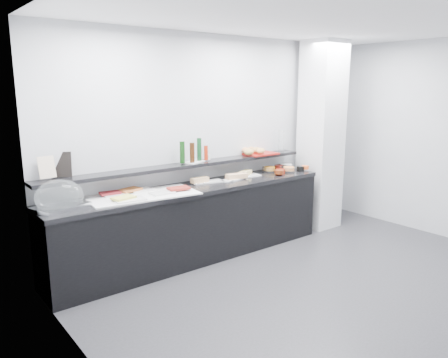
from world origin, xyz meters
TOP-DOWN VIEW (x-y plane):
  - ground at (0.00, 0.00)m, footprint 5.00×5.00m
  - back_wall at (0.00, 2.00)m, footprint 5.00×0.02m
  - ceiling at (0.00, 0.00)m, footprint 5.00×5.00m
  - column at (1.50, 1.65)m, footprint 0.50×0.50m
  - buffet_cabinet at (-0.70, 1.70)m, footprint 3.60×0.60m
  - counter_top at (-0.70, 1.70)m, footprint 3.62×0.62m
  - wall_shelf at (-0.70, 1.88)m, footprint 3.60×0.25m
  - cloche_base at (-2.26, 1.70)m, footprint 0.57×0.46m
  - cloche_dome at (-2.28, 1.68)m, footprint 0.52×0.41m
  - linen_runner at (-1.39, 1.67)m, footprint 1.23×0.68m
  - platter_meat_a at (-1.60, 1.85)m, footprint 0.35×0.27m
  - food_meat_a at (-1.69, 1.86)m, footprint 0.23×0.16m
  - platter_salmon at (-1.37, 1.83)m, footprint 0.35×0.24m
  - food_salmon at (-1.46, 1.86)m, footprint 0.28×0.21m
  - platter_cheese at (-1.61, 1.53)m, footprint 0.34×0.25m
  - food_cheese at (-1.66, 1.58)m, footprint 0.25×0.18m
  - platter_meat_b at (-1.21, 1.58)m, footprint 0.26×0.18m
  - food_meat_b at (-0.99, 1.59)m, footprint 0.26×0.19m
  - sandwich_plate_left at (-0.44, 1.79)m, footprint 0.42×0.23m
  - sandwich_food_left at (-0.56, 1.79)m, footprint 0.23×0.10m
  - tongs_left at (-0.62, 1.71)m, footprint 0.16×0.01m
  - sandwich_plate_mid at (-0.13, 1.70)m, footprint 0.32×0.17m
  - sandwich_food_mid at (-0.05, 1.70)m, footprint 0.29×0.15m
  - tongs_mid at (-0.24, 1.60)m, footprint 0.15×0.07m
  - sandwich_plate_right at (0.16, 1.77)m, footprint 0.40×0.19m
  - sandwich_food_right at (0.16, 1.78)m, footprint 0.26×0.18m
  - tongs_right at (0.21, 1.72)m, footprint 0.16×0.02m
  - bowl_glass_fruit at (0.61, 1.81)m, footprint 0.20×0.20m
  - fill_glass_fruit at (0.63, 1.81)m, footprint 0.17×0.17m
  - bowl_black_jam at (0.88, 1.81)m, footprint 0.20×0.20m
  - fill_black_jam at (0.82, 1.82)m, footprint 0.15×0.15m
  - bowl_glass_cream at (0.89, 1.80)m, footprint 0.26×0.26m
  - fill_glass_cream at (0.97, 1.82)m, footprint 0.21×0.21m
  - bowl_red_jam at (0.64, 1.61)m, footprint 0.14×0.14m
  - fill_red_jam at (0.56, 1.55)m, footprint 0.13×0.13m
  - bowl_glass_salmon at (0.79, 1.59)m, footprint 0.20×0.20m
  - fill_glass_salmon at (0.84, 1.64)m, footprint 0.16×0.16m
  - bowl_black_fruit at (1.00, 1.58)m, footprint 0.11×0.11m
  - fill_black_fruit at (1.09, 1.56)m, footprint 0.12×0.12m
  - framed_print at (-2.14, 1.99)m, footprint 0.22×0.15m
  - print_art at (-2.30, 1.93)m, footprint 0.17×0.07m
  - condiment_tray at (-0.57, 1.90)m, footprint 0.32×0.27m
  - bottle_green_a at (-0.74, 1.89)m, footprint 0.07×0.07m
  - bottle_brown at (-0.63, 1.84)m, footprint 0.07×0.07m
  - bottle_green_b at (-0.48, 1.91)m, footprint 0.06×0.06m
  - bottle_hot at (-0.39, 1.89)m, footprint 0.06×0.06m
  - shaker_salt at (-0.35, 1.88)m, footprint 0.05×0.05m
  - shaker_pepper at (-0.38, 1.91)m, footprint 0.04×0.04m
  - bread_tray at (0.51, 1.87)m, footprint 0.46×0.32m
  - bread_roll_nw at (0.33, 1.97)m, footprint 0.13×0.09m
  - bread_roll_n at (0.43, 1.97)m, footprint 0.16×0.12m
  - bread_roll_sw at (0.25, 1.81)m, footprint 0.16×0.10m
  - bread_roll_s at (0.45, 1.80)m, footprint 0.14×0.09m
  - bread_roll_se at (0.44, 1.79)m, footprint 0.18×0.15m
  - bread_roll_midw at (0.29, 1.89)m, footprint 0.12×0.09m
  - bread_roll_mide at (0.45, 1.89)m, footprint 0.15×0.11m
  - carafe at (0.94, 1.90)m, footprint 0.12×0.12m

SIDE VIEW (x-z plane):
  - ground at x=0.00m, z-range 0.00..0.00m
  - buffet_cabinet at x=-0.70m, z-range 0.00..0.85m
  - counter_top at x=-0.70m, z-range 0.85..0.90m
  - linen_runner at x=-1.39m, z-range 0.90..0.91m
  - sandwich_plate_left at x=-0.44m, z-range 0.90..0.91m
  - sandwich_plate_mid at x=-0.13m, z-range 0.90..0.91m
  - sandwich_plate_right at x=0.16m, z-range 0.90..0.91m
  - tongs_left at x=-0.62m, z-range 0.91..0.92m
  - tongs_mid at x=-0.24m, z-range 0.91..0.92m
  - tongs_right at x=0.21m, z-range 0.91..0.92m
  - cloche_base at x=-2.26m, z-range 0.90..0.94m
  - platter_meat_a at x=-1.60m, z-range 0.92..0.93m
  - platter_salmon at x=-1.37m, z-range 0.92..0.93m
  - platter_cheese at x=-1.61m, z-range 0.92..0.93m
  - platter_meat_b at x=-1.21m, z-range 0.92..0.93m
  - bowl_glass_fruit at x=0.61m, z-range 0.90..0.97m
  - bowl_black_jam at x=0.88m, z-range 0.90..0.97m
  - bowl_glass_cream at x=0.89m, z-range 0.90..0.97m
  - bowl_red_jam at x=0.64m, z-range 0.90..0.97m
  - bowl_glass_salmon at x=0.79m, z-range 0.90..0.97m
  - bowl_black_fruit at x=1.00m, z-range 0.90..0.97m
  - food_meat_a at x=-1.69m, z-range 0.93..0.95m
  - food_salmon at x=-1.46m, z-range 0.93..0.95m
  - food_cheese at x=-1.66m, z-range 0.93..0.95m
  - food_meat_b at x=-0.99m, z-range 0.93..0.95m
  - sandwich_food_left at x=-0.56m, z-range 0.91..0.97m
  - sandwich_food_mid at x=-0.05m, z-range 0.91..0.97m
  - sandwich_food_right at x=0.16m, z-range 0.91..0.97m
  - fill_glass_fruit at x=0.63m, z-range 0.92..0.97m
  - fill_black_jam at x=0.82m, z-range 0.92..0.97m
  - fill_glass_cream at x=0.97m, z-range 0.92..0.97m
  - fill_red_jam at x=0.56m, z-range 0.92..0.97m
  - fill_glass_salmon at x=0.84m, z-range 0.92..0.97m
  - fill_black_fruit at x=1.09m, z-range 0.92..0.97m
  - cloche_dome at x=-2.28m, z-range 0.86..1.20m
  - wall_shelf at x=-0.70m, z-range 1.11..1.15m
  - condiment_tray at x=-0.57m, z-range 1.15..1.16m
  - bread_tray at x=0.51m, z-range 1.15..1.17m
  - shaker_salt at x=-0.35m, z-range 1.16..1.23m
  - shaker_pepper at x=-0.38m, z-range 1.16..1.23m
  - bread_roll_nw at x=0.33m, z-range 1.17..1.25m
  - bread_roll_n at x=0.43m, z-range 1.17..1.25m
  - bread_roll_sw at x=0.25m, z-range 1.17..1.25m
  - bread_roll_s at x=0.45m, z-range 1.17..1.25m
  - bread_roll_se at x=0.44m, z-range 1.17..1.25m
  - bread_roll_midw at x=0.29m, z-range 1.17..1.25m
  - bread_roll_mide at x=0.45m, z-range 1.17..1.25m
  - bottle_hot at x=-0.39m, z-range 1.16..1.34m
  - framed_print at x=-2.14m, z-range 1.15..1.41m
  - print_art at x=-2.30m, z-range 1.17..1.39m
  - bottle_brown at x=-0.63m, z-range 1.16..1.40m
  - bottle_green_a at x=-0.74m, z-range 1.16..1.42m
  - carafe at x=0.94m, z-range 1.15..1.45m
  - bottle_green_b at x=-0.48m, z-range 1.16..1.44m
  - back_wall at x=0.00m, z-range 0.00..2.70m
  - column at x=1.50m, z-range 0.00..2.70m
  - ceiling at x=0.00m, z-range 2.70..2.70m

